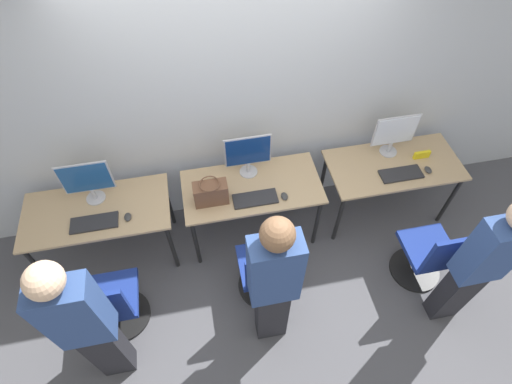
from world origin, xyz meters
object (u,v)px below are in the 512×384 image
object	(u,v)px
monitor_right	(395,133)
person_right	(481,264)
mouse_center	(284,196)
monitor_left	(87,181)
keyboard_left	(94,223)
office_chair_right	(429,257)
mouse_left	(128,217)
handbag	(211,193)
person_left	(85,324)
monitor_center	(248,154)
keyboard_center	(255,199)
mouse_right	(428,170)
office_chair_left	(113,306)
office_chair_center	(265,273)
keyboard_right	(401,174)
person_center	(274,283)

from	to	relation	value
monitor_right	person_right	size ratio (longest dim) A/B	0.27
mouse_center	monitor_right	size ratio (longest dim) A/B	0.20
monitor_left	monitor_right	bearing A→B (deg)	0.66
keyboard_left	office_chair_right	world-z (taller)	office_chair_right
mouse_left	handbag	distance (m)	0.75
monitor_left	keyboard_left	xyz separation A→B (m)	(-0.00, -0.28, -0.24)
mouse_left	person_right	bearing A→B (deg)	-21.77
person_left	monitor_center	world-z (taller)	person_left
person_left	keyboard_center	distance (m)	1.67
office_chair_right	handbag	xyz separation A→B (m)	(-1.87, 0.74, 0.49)
monitor_left	mouse_center	world-z (taller)	monitor_left
mouse_right	person_right	bearing A→B (deg)	-97.48
office_chair_left	person_right	world-z (taller)	person_right
office_chair_left	monitor_center	world-z (taller)	monitor_center
person_left	mouse_left	bearing A→B (deg)	76.33
monitor_left	office_chair_center	world-z (taller)	monitor_left
monitor_center	mouse_center	world-z (taller)	monitor_center
office_chair_center	keyboard_right	distance (m)	1.58
office_chair_left	person_left	bearing A→B (deg)	-93.26
office_chair_left	mouse_center	xyz separation A→B (m)	(1.60, 0.56, 0.39)
keyboard_right	monitor_left	bearing A→B (deg)	174.40
mouse_center	person_center	xyz separation A→B (m)	(-0.31, -0.88, 0.18)
monitor_left	person_left	world-z (taller)	person_left
keyboard_center	mouse_right	xyz separation A→B (m)	(1.68, 0.01, 0.01)
keyboard_center	keyboard_right	bearing A→B (deg)	0.76
office_chair_center	mouse_right	bearing A→B (deg)	18.16
mouse_left	monitor_right	world-z (taller)	monitor_right
monitor_center	keyboard_center	size ratio (longest dim) A/B	1.12
monitor_left	keyboard_center	bearing A→B (deg)	-11.81
keyboard_right	person_right	xyz separation A→B (m)	(0.13, -1.06, 0.14)
person_left	office_chair_center	world-z (taller)	person_left
office_chair_right	keyboard_center	bearing A→B (deg)	155.42
person_center	monitor_right	xyz separation A→B (m)	(1.45, 1.23, 0.06)
mouse_center	mouse_right	size ratio (longest dim) A/B	1.00
office_chair_right	handbag	world-z (taller)	handbag
keyboard_left	mouse_center	size ratio (longest dim) A/B	4.45
office_chair_right	handbag	bearing A→B (deg)	158.39
office_chair_center	person_right	distance (m)	1.72
person_left	handbag	world-z (taller)	person_left
monitor_center	keyboard_right	size ratio (longest dim) A/B	1.12
monitor_center	person_right	distance (m)	2.07
keyboard_center	mouse_right	size ratio (longest dim) A/B	4.45
office_chair_right	mouse_right	bearing A→B (deg)	74.47
mouse_center	person_center	world-z (taller)	person_center
person_left	office_chair_right	size ratio (longest dim) A/B	1.91
mouse_right	office_chair_center	bearing A→B (deg)	-161.84
person_left	handbag	bearing A→B (deg)	46.28
office_chair_center	handbag	distance (m)	0.86
monitor_left	handbag	size ratio (longest dim) A/B	1.49
handbag	person_center	bearing A→B (deg)	-70.66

